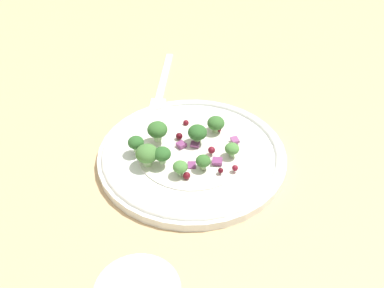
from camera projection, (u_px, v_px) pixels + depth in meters
The scene contains 26 objects.
ground_plane at pixel (175, 176), 61.21cm from camera, with size 180.00×180.00×2.00cm, color tan.
plate at pixel (192, 154), 61.83cm from camera, with size 25.69×25.69×1.70cm.
dressing_pool at pixel (192, 152), 61.55cm from camera, with size 14.90×14.90×0.20cm, color white.
broccoli_floret_0 at pixel (147, 154), 58.27cm from camera, with size 2.99×2.99×3.03cm.
broccoli_floret_1 at pixel (180, 167), 56.93cm from camera, with size 1.93×1.93×1.95cm.
broccoli_floret_2 at pixel (216, 123), 63.95cm from camera, with size 2.47×2.47×2.50cm.
broccoli_floret_3 at pixel (203, 161), 57.93cm from camera, with size 1.94×1.94×1.97cm.
broccoli_floret_4 at pixel (232, 149), 59.81cm from camera, with size 1.94×1.94×1.96cm.
broccoli_floret_5 at pixel (163, 157), 57.69cm from camera, with size 2.28×2.28×2.30cm.
broccoli_floret_6 at pixel (197, 133), 61.68cm from camera, with size 2.64×2.64×2.67cm.
broccoli_floret_7 at pixel (157, 130), 61.55cm from camera, with size 2.78×2.78×2.81cm.
broccoli_floret_8 at pixel (136, 143), 60.12cm from camera, with size 2.17×2.17×2.20cm.
cranberry_0 at pixel (179, 136), 63.19cm from camera, with size 0.95×0.95×0.95cm, color #4C0A14.
cranberry_1 at pixel (221, 171), 57.71cm from camera, with size 0.70×0.70×0.70cm, color #4C0A14.
cranberry_2 at pixel (187, 176), 57.11cm from camera, with size 0.94×0.94×0.94cm, color maroon.
cranberry_3 at pixel (235, 168), 57.89cm from camera, with size 0.80×0.80×0.80cm, color maroon.
cranberry_4 at pixel (211, 150), 60.42cm from camera, with size 0.97×0.97×0.97cm, color maroon.
cranberry_5 at pixel (219, 129), 64.59cm from camera, with size 0.76×0.76×0.76cm, color maroon.
cranberry_6 at pixel (186, 123), 66.00cm from camera, with size 0.83×0.83×0.83cm, color maroon.
onion_bit_0 at pixel (192, 166), 59.29cm from camera, with size 1.03×1.36×0.35cm, color #843D75.
onion_bit_1 at pixel (235, 140), 62.64cm from camera, with size 0.99×1.23×0.37cm, color #934C84.
onion_bit_2 at pixel (195, 144), 62.03cm from camera, with size 1.04×1.22×0.33cm, color #843D75.
onion_bit_3 at pixel (217, 161), 59.32cm from camera, with size 1.32×1.26×0.43cm, color #843D75.
onion_bit_4 at pixel (181, 145), 61.97cm from camera, with size 1.09×1.12×0.53cm, color #843D75.
onion_bit_5 at pixel (160, 154), 60.94cm from camera, with size 1.17×1.18×0.48cm, color #A35B93.
fork at pixel (162, 84), 76.89cm from camera, with size 17.80×9.00×0.50cm.
Camera 1 is at (42.77, -11.90, 41.43)cm, focal length 42.30 mm.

